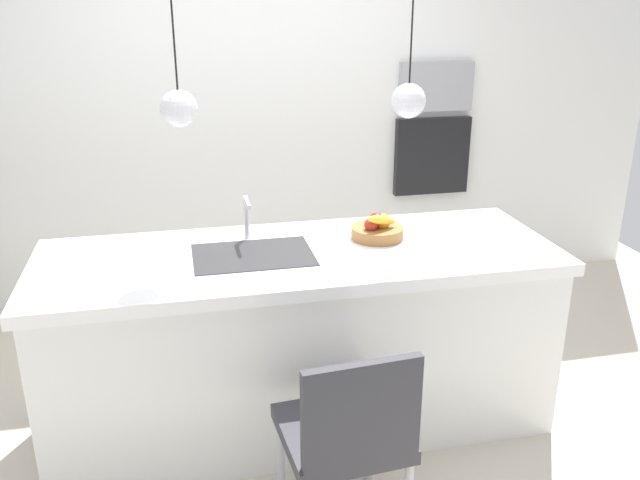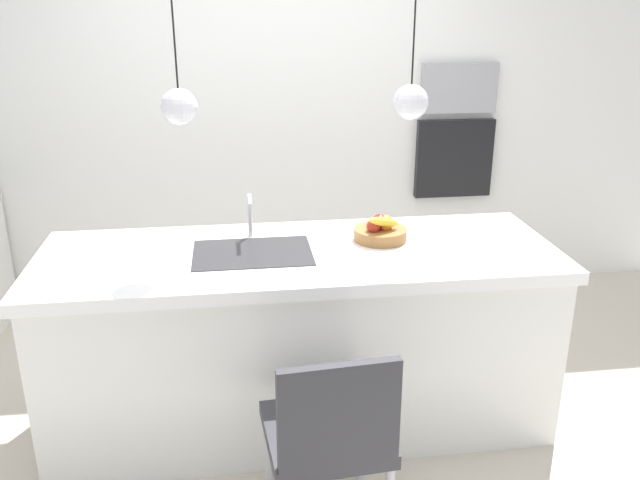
% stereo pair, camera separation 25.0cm
% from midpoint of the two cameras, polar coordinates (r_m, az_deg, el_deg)
% --- Properties ---
extents(floor, '(6.60, 6.60, 0.00)m').
position_cam_midpoint_polar(floor, '(3.61, -3.66, -15.00)').
color(floor, beige).
rests_on(floor, ground).
extents(back_wall, '(6.00, 0.10, 2.60)m').
position_cam_midpoint_polar(back_wall, '(4.65, -7.28, 10.43)').
color(back_wall, white).
rests_on(back_wall, ground).
extents(kitchen_island, '(2.48, 0.88, 0.93)m').
position_cam_midpoint_polar(kitchen_island, '(3.36, -3.84, -8.43)').
color(kitchen_island, white).
rests_on(kitchen_island, ground).
extents(sink_basin, '(0.56, 0.40, 0.02)m').
position_cam_midpoint_polar(sink_basin, '(3.14, -8.06, -1.40)').
color(sink_basin, '#2D2D30').
rests_on(sink_basin, kitchen_island).
extents(faucet, '(0.02, 0.17, 0.22)m').
position_cam_midpoint_polar(faucet, '(3.29, -8.50, 2.33)').
color(faucet, silver).
rests_on(faucet, kitchen_island).
extents(fruit_bowl, '(0.26, 0.26, 0.16)m').
position_cam_midpoint_polar(fruit_bowl, '(3.31, 2.82, 0.91)').
color(fruit_bowl, '#9E6B38').
rests_on(fruit_bowl, kitchen_island).
extents(microwave, '(0.54, 0.08, 0.34)m').
position_cam_midpoint_polar(microwave, '(4.85, 8.42, 12.93)').
color(microwave, '#9E9EA3').
rests_on(microwave, back_wall).
extents(oven, '(0.56, 0.08, 0.56)m').
position_cam_midpoint_polar(oven, '(4.94, 8.13, 7.17)').
color(oven, black).
rests_on(oven, back_wall).
extents(chair_near, '(0.51, 0.51, 0.88)m').
position_cam_midpoint_polar(chair_near, '(2.66, -0.40, -16.23)').
color(chair_near, '#333338').
rests_on(chair_near, ground).
extents(pendant_light_left, '(0.16, 0.16, 0.76)m').
position_cam_midpoint_polar(pendant_light_left, '(2.96, -14.47, 10.94)').
color(pendant_light_left, silver).
extents(pendant_light_right, '(0.16, 0.16, 0.76)m').
position_cam_midpoint_polar(pendant_light_right, '(3.10, 5.30, 11.88)').
color(pendant_light_right, silver).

